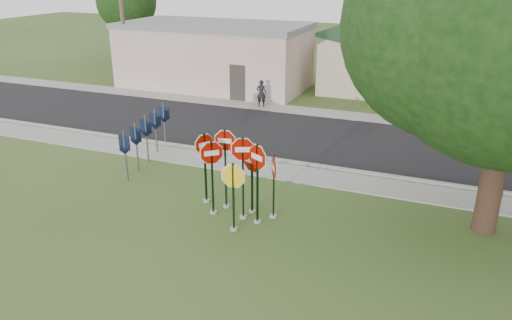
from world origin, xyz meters
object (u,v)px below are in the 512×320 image
at_px(stop_sign_left, 212,167).
at_px(stop_sign_yellow, 233,189).
at_px(pedestrian, 261,93).
at_px(stop_sign_center, 243,166).
at_px(utility_pole_near, 122,11).

bearing_deg(stop_sign_left, stop_sign_yellow, -34.98).
bearing_deg(pedestrian, stop_sign_center, 95.18).
height_order(stop_sign_left, utility_pole_near, utility_pole_near).
xyz_separation_m(stop_sign_yellow, stop_sign_left, (-1.10, 0.77, 0.25)).
distance_m(stop_sign_left, utility_pole_near, 19.44).
distance_m(stop_sign_center, utility_pole_near, 20.09).
relative_size(stop_sign_yellow, utility_pole_near, 0.25).
xyz_separation_m(stop_sign_center, stop_sign_left, (-1.05, -0.07, -0.16)).
height_order(stop_sign_center, stop_sign_yellow, stop_sign_center).
height_order(stop_sign_center, utility_pole_near, utility_pole_near).
xyz_separation_m(utility_pole_near, pedestrian, (9.83, -0.95, -4.14)).
relative_size(stop_sign_center, stop_sign_left, 1.09).
bearing_deg(pedestrian, utility_pole_near, -19.45).
height_order(stop_sign_left, pedestrian, stop_sign_left).
relative_size(utility_pole_near, pedestrian, 6.17).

